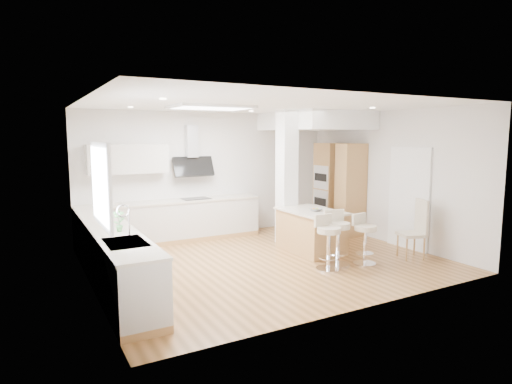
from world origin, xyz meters
TOP-DOWN VIEW (x-y plane):
  - ground at (0.00, 0.00)m, footprint 6.00×6.00m
  - ceiling at (0.00, 0.00)m, footprint 6.00×5.00m
  - wall_back at (0.00, 2.50)m, footprint 6.00×0.04m
  - wall_left at (-3.00, 0.00)m, footprint 0.04×5.00m
  - wall_right at (3.00, 0.00)m, footprint 0.04×5.00m
  - skylight at (-0.79, 0.60)m, footprint 4.10×2.10m
  - window_left at (-2.96, -0.90)m, footprint 0.06×1.28m
  - doorway_right at (2.97, -0.60)m, footprint 0.05×1.00m
  - counter_left at (-2.70, 0.23)m, footprint 0.63×4.50m
  - counter_back at (-0.91, 2.22)m, footprint 3.62×0.63m
  - pillar at (1.05, 0.95)m, footprint 0.35×0.35m
  - soffit at (2.10, 1.40)m, footprint 1.78×2.20m
  - oven_column at (2.68, 1.23)m, footprint 0.63×1.21m
  - peninsula at (1.10, 0.14)m, footprint 0.93×1.38m
  - bar_stool_a at (0.66, -0.95)m, footprint 0.44×0.44m
  - bar_stool_b at (0.97, -0.82)m, footprint 0.51×0.51m
  - bar_stool_c at (1.42, -1.01)m, footprint 0.47×0.47m
  - dining_chair at (2.54, -1.18)m, footprint 0.55×0.55m

SIDE VIEW (x-z plane):
  - ground at x=0.00m, z-range 0.00..0.00m
  - ceiling at x=0.00m, z-range -0.01..0.01m
  - peninsula at x=1.10m, z-range -0.03..0.86m
  - counter_left at x=-2.70m, z-range -0.22..1.13m
  - bar_stool_c at x=1.42m, z-range 0.06..0.95m
  - bar_stool_a at x=0.66m, z-range 0.06..1.00m
  - bar_stool_b at x=0.97m, z-range 0.06..1.03m
  - dining_chair at x=2.54m, z-range 0.04..1.14m
  - counter_back at x=-0.91m, z-range -0.55..1.95m
  - doorway_right at x=2.97m, z-range -0.05..2.05m
  - oven_column at x=2.68m, z-range 0.00..2.10m
  - wall_back at x=0.00m, z-range 0.00..2.80m
  - wall_left at x=-3.00m, z-range 0.00..2.80m
  - wall_right at x=3.00m, z-range 0.00..2.80m
  - pillar at x=1.05m, z-range 0.00..2.80m
  - window_left at x=-2.96m, z-range 1.16..2.23m
  - soffit at x=2.10m, z-range 2.40..2.80m
  - skylight at x=-0.79m, z-range 2.74..2.80m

